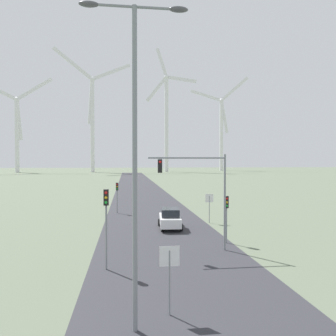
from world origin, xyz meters
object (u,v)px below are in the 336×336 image
Objects in this scene: stop_sign_far at (209,203)px; car_approaching at (170,218)px; wind_turbine_right at (221,127)px; wind_turbine_far_left at (17,126)px; traffic_light_post_mid_left at (117,191)px; stop_sign_near at (169,267)px; traffic_light_mast_overhead at (199,182)px; wind_turbine_left at (92,114)px; wind_turbine_center at (166,115)px; traffic_light_post_near_left at (106,211)px; traffic_light_post_near_right at (226,209)px; streetlamp at (135,130)px.

car_approaching is at bearing -153.18° from stop_sign_far.
wind_turbine_far_left is at bearing -169.96° from wind_turbine_right.
stop_sign_near is at bearing -83.92° from traffic_light_post_mid_left.
wind_turbine_left reaches higher than traffic_light_mast_overhead.
wind_turbine_far_left is (-59.53, 170.78, 23.02)m from stop_sign_near.
traffic_light_mast_overhead is 8.57m from car_approaching.
wind_turbine_left is 0.92× the size of wind_turbine_center.
traffic_light_mast_overhead is at bearing -70.67° from traffic_light_post_mid_left.
stop_sign_near is at bearing -109.05° from stop_sign_far.
traffic_light_post_mid_left is 0.07× the size of wind_turbine_far_left.
traffic_light_post_near_left is at bearing -84.03° from wind_turbine_left.
stop_sign_far is 11.77m from traffic_light_post_mid_left.
wind_turbine_right reaches higher than traffic_light_post_near_right.
car_approaching is 157.80m from wind_turbine_left.
traffic_light_post_near_right is at bearing 30.02° from traffic_light_post_near_left.
traffic_light_post_near_right is at bearing -106.41° from wind_turbine_right.
stop_sign_near is 0.61× the size of traffic_light_post_near_left.
streetlamp is 1.77× the size of traffic_light_mast_overhead.
stop_sign_near is 0.05× the size of wind_turbine_far_left.
stop_sign_near is at bearing -70.78° from wind_turbine_far_left.
stop_sign_near is 0.04× the size of wind_turbine_left.
traffic_light_post_mid_left is (0.05, 20.11, -0.67)m from traffic_light_post_near_left.
streetlamp is 11.24m from traffic_light_mast_overhead.
traffic_light_post_near_right is 0.05× the size of wind_turbine_left.
wind_turbine_left is at bearing 96.82° from traffic_light_post_mid_left.
traffic_light_mast_overhead is 0.13× the size of wind_turbine_far_left.
wind_turbine_center is (17.81, 163.12, 27.37)m from traffic_light_mast_overhead.
traffic_light_post_near_left is at bearing 115.72° from stop_sign_near.
stop_sign_far is at bearing -95.43° from wind_turbine_center.
streetlamp is at bearing -78.27° from traffic_light_post_near_left.
traffic_light_post_near_right is at bearing -95.25° from stop_sign_far.
streetlamp is 5.56m from stop_sign_near.
streetlamp is 2.77× the size of car_approaching.
wind_turbine_far_left reaches higher than traffic_light_mast_overhead.
wind_turbine_left is (-22.18, 153.18, 30.73)m from car_approaching.
wind_turbine_left is 82.08m from wind_turbine_right.
traffic_light_post_mid_left is at bearing 92.92° from streetlamp.
streetlamp is 3.26× the size of traffic_light_post_mid_left.
stop_sign_far is (7.82, 19.68, -5.21)m from streetlamp.
traffic_light_post_near_right is (5.71, 10.78, 0.65)m from stop_sign_near.
wind_turbine_left reaches higher than wind_turbine_right.
wind_turbine_right is (78.98, 22.08, -3.51)m from wind_turbine_left.
wind_turbine_center is 1.19× the size of wind_turbine_right.
car_approaching is at bearing -62.16° from traffic_light_post_mid_left.
traffic_light_post_mid_left is at bearing 119.19° from traffic_light_post_near_right.
traffic_light_post_near_right is 190.40m from wind_turbine_right.
wind_turbine_left is at bearing -1.57° from wind_turbine_far_left.
wind_turbine_far_left reaches higher than streetlamp.
traffic_light_post_near_left is 12.03m from car_approaching.
stop_sign_far is at bearing 54.12° from traffic_light_post_near_left.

